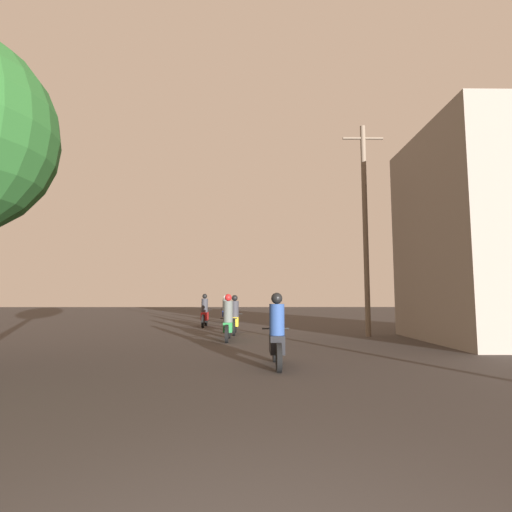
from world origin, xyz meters
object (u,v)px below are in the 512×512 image
(motorcycle_red, at_px, (205,314))
(utility_pole_far, at_px, (365,224))
(motorcycle_green, at_px, (228,322))
(motorcycle_blue, at_px, (225,312))
(building_right_near, at_px, (511,234))
(motorcycle_black, at_px, (277,336))
(motorcycle_yellow, at_px, (235,318))

(motorcycle_red, distance_m, utility_pole_far, 9.16)
(motorcycle_green, height_order, motorcycle_blue, motorcycle_blue)
(motorcycle_green, height_order, building_right_near, building_right_near)
(motorcycle_black, relative_size, motorcycle_yellow, 0.87)
(motorcycle_red, bearing_deg, motorcycle_yellow, -66.09)
(motorcycle_green, distance_m, motorcycle_yellow, 2.41)
(utility_pole_far, bearing_deg, motorcycle_yellow, 168.81)
(motorcycle_blue, bearing_deg, motorcycle_green, -88.67)
(motorcycle_black, relative_size, utility_pole_far, 0.22)
(motorcycle_yellow, distance_m, motorcycle_blue, 7.67)
(motorcycle_black, height_order, building_right_near, building_right_near)
(motorcycle_blue, bearing_deg, motorcycle_black, -85.14)
(building_right_near, bearing_deg, motorcycle_black, -150.88)
(building_right_near, xyz_separation_m, utility_pole_far, (-4.31, 2.04, 0.72))
(motorcycle_blue, bearing_deg, motorcycle_yellow, -86.40)
(motorcycle_green, distance_m, motorcycle_blue, 10.05)
(motorcycle_green, bearing_deg, motorcycle_black, -73.37)
(motorcycle_green, relative_size, utility_pole_far, 0.25)
(motorcycle_blue, xyz_separation_m, building_right_near, (10.26, -10.66, 2.93))
(motorcycle_black, relative_size, motorcycle_blue, 0.87)
(motorcycle_blue, height_order, building_right_near, building_right_near)
(motorcycle_red, xyz_separation_m, motorcycle_blue, (0.80, 3.62, -0.02))
(motorcycle_red, height_order, building_right_near, building_right_near)
(motorcycle_red, bearing_deg, motorcycle_green, -75.18)
(utility_pole_far, bearing_deg, motorcycle_red, 143.41)
(motorcycle_blue, height_order, utility_pole_far, utility_pole_far)
(motorcycle_red, xyz_separation_m, building_right_near, (11.06, -7.05, 2.92))
(motorcycle_yellow, distance_m, utility_pole_far, 6.35)
(motorcycle_yellow, height_order, motorcycle_blue, motorcycle_blue)
(motorcycle_yellow, xyz_separation_m, building_right_near, (9.40, -3.04, 2.94))
(motorcycle_yellow, relative_size, building_right_near, 0.30)
(motorcycle_green, xyz_separation_m, motorcycle_red, (-1.53, 6.41, 0.02))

